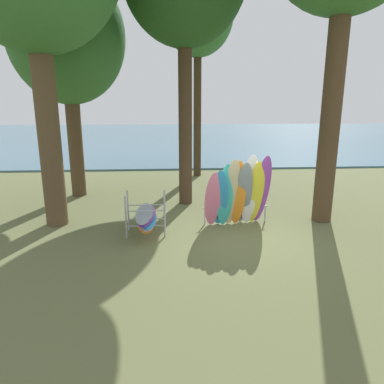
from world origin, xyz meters
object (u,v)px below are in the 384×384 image
Objects in this scene: tree_far_left_back at (67,38)px; tree_far_right_back at (198,16)px; board_storage_rack at (147,217)px; leaning_board_pile at (238,194)px.

tree_far_right_back reaches higher than tree_far_left_back.
tree_far_right_back reaches higher than board_storage_rack.
leaning_board_pile is at bearing 9.34° from board_storage_rack.
tree_far_left_back is 6.54m from tree_far_right_back.
leaning_board_pile reaches higher than board_storage_rack.
tree_far_left_back reaches higher than board_storage_rack.
tree_far_left_back is at bearing 123.45° from board_storage_rack.
tree_far_left_back is 0.89× the size of tree_far_right_back.
tree_far_left_back is at bearing 144.53° from leaning_board_pile.
board_storage_rack is at bearing -56.55° from tree_far_left_back.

